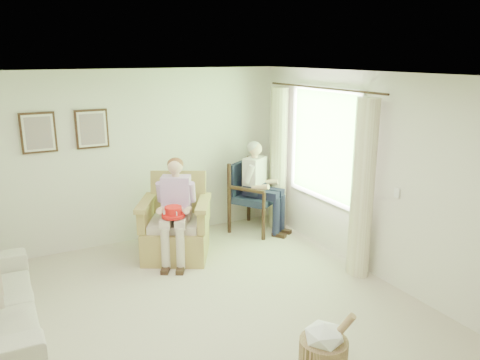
{
  "coord_description": "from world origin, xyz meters",
  "views": [
    {
      "loc": [
        -1.68,
        -4.03,
        2.8
      ],
      "look_at": [
        1.36,
        1.69,
        1.05
      ],
      "focal_mm": 35.0,
      "sensor_mm": 36.0,
      "label": 1
    }
  ],
  "objects_px": {
    "wicker_armchair": "(175,231)",
    "person_wicker": "(178,202)",
    "person_dark": "(259,180)",
    "red_hat": "(173,213)",
    "wood_armchair": "(253,193)",
    "hatbox": "(324,349)"
  },
  "relations": [
    {
      "from": "wood_armchair",
      "to": "red_hat",
      "type": "relative_size",
      "value": 3.55
    },
    {
      "from": "red_hat",
      "to": "hatbox",
      "type": "xyz_separation_m",
      "value": [
        0.39,
        -2.75,
        -0.51
      ]
    },
    {
      "from": "wicker_armchair",
      "to": "hatbox",
      "type": "height_order",
      "value": "wicker_armchair"
    },
    {
      "from": "person_wicker",
      "to": "hatbox",
      "type": "xyz_separation_m",
      "value": [
        0.26,
        -2.92,
        -0.59
      ]
    },
    {
      "from": "hatbox",
      "to": "person_wicker",
      "type": "bearing_deg",
      "value": 95.14
    },
    {
      "from": "wood_armchair",
      "to": "person_wicker",
      "type": "bearing_deg",
      "value": 168.67
    },
    {
      "from": "wood_armchair",
      "to": "person_wicker",
      "type": "distance_m",
      "value": 1.65
    },
    {
      "from": "hatbox",
      "to": "red_hat",
      "type": "bearing_deg",
      "value": 98.06
    },
    {
      "from": "wicker_armchair",
      "to": "red_hat",
      "type": "distance_m",
      "value": 0.52
    },
    {
      "from": "wood_armchair",
      "to": "person_wicker",
      "type": "xyz_separation_m",
      "value": [
        -1.52,
        -0.59,
        0.23
      ]
    },
    {
      "from": "wood_armchair",
      "to": "hatbox",
      "type": "xyz_separation_m",
      "value": [
        -1.26,
        -3.51,
        -0.36
      ]
    },
    {
      "from": "wood_armchair",
      "to": "wicker_armchair",
      "type": "bearing_deg",
      "value": 163.52
    },
    {
      "from": "wicker_armchair",
      "to": "hatbox",
      "type": "distance_m",
      "value": 3.08
    },
    {
      "from": "wood_armchair",
      "to": "red_hat",
      "type": "bearing_deg",
      "value": 172.15
    },
    {
      "from": "wicker_armchair",
      "to": "person_wicker",
      "type": "xyz_separation_m",
      "value": [
        0.0,
        -0.15,
        0.47
      ]
    },
    {
      "from": "person_dark",
      "to": "red_hat",
      "type": "height_order",
      "value": "person_dark"
    },
    {
      "from": "red_hat",
      "to": "wood_armchair",
      "type": "bearing_deg",
      "value": 24.73
    },
    {
      "from": "wicker_armchair",
      "to": "person_wicker",
      "type": "distance_m",
      "value": 0.49
    },
    {
      "from": "person_wicker",
      "to": "hatbox",
      "type": "distance_m",
      "value": 2.99
    },
    {
      "from": "person_wicker",
      "to": "person_dark",
      "type": "height_order",
      "value": "person_dark"
    },
    {
      "from": "wood_armchair",
      "to": "red_hat",
      "type": "height_order",
      "value": "wood_armchair"
    },
    {
      "from": "red_hat",
      "to": "hatbox",
      "type": "distance_m",
      "value": 2.82
    }
  ]
}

